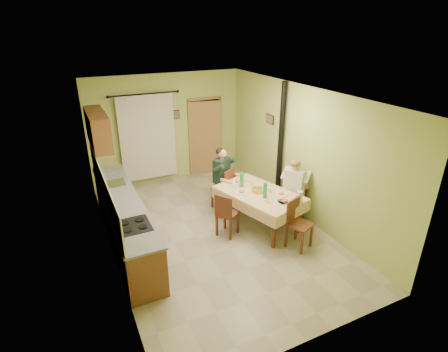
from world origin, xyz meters
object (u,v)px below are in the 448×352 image
chair_right (293,207)px  man_right (295,183)px  stove_flue (279,161)px  chair_far (223,195)px  man_far (223,171)px  dining_table (259,209)px  chair_near (298,233)px  chair_left (227,222)px

chair_right → man_right: bearing=90.0°
stove_flue → chair_far: bearing=167.7°
man_far → man_right: size_ratio=1.00×
dining_table → chair_near: (0.28, -1.00, -0.09)m
dining_table → stove_flue: size_ratio=0.71×
chair_far → man_right: bearing=-78.3°
man_far → stove_flue: (1.30, -0.29, 0.15)m
chair_far → chair_right: bearing=-77.8°
dining_table → chair_far: size_ratio=2.07×
chair_near → man_far: (-0.60, 2.05, 0.59)m
man_right → stove_flue: size_ratio=0.50×
chair_left → stove_flue: stove_flue is taller
chair_far → chair_left: chair_far is taller
dining_table → stove_flue: 1.40m
chair_far → man_right: size_ratio=0.70×
chair_near → chair_left: (-1.03, 0.95, -0.00)m
man_far → stove_flue: size_ratio=0.50×
dining_table → chair_far: bearing=90.1°
man_far → dining_table: bearing=-103.9°
man_far → stove_flue: stove_flue is taller
chair_near → chair_right: 1.00m
chair_far → chair_near: size_ratio=1.01×
chair_right → chair_left: size_ratio=1.07×
chair_near → stove_flue: (0.70, 1.76, 0.74)m
stove_flue → man_far: bearing=167.3°
chair_left → stove_flue: 2.04m
chair_far → man_right: man_right is taller
chair_near → chair_left: 1.40m
dining_table → man_right: (0.77, -0.13, 0.50)m
chair_far → chair_near: bearing=-104.7°
chair_near → stove_flue: bearing=-133.3°
dining_table → chair_right: bearing=-26.0°
chair_far → man_far: 0.59m
man_far → chair_far: bearing=-90.0°
chair_right → man_far: size_ratio=0.71×
chair_near → chair_right: size_ratio=0.97×
stove_flue → man_right: bearing=-103.3°
dining_table → chair_left: bearing=166.8°
dining_table → stove_flue: bearing=21.1°
man_far → man_right: (1.09, -1.19, 0.00)m
chair_right → man_right: size_ratio=0.71×
chair_left → man_right: man_right is taller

